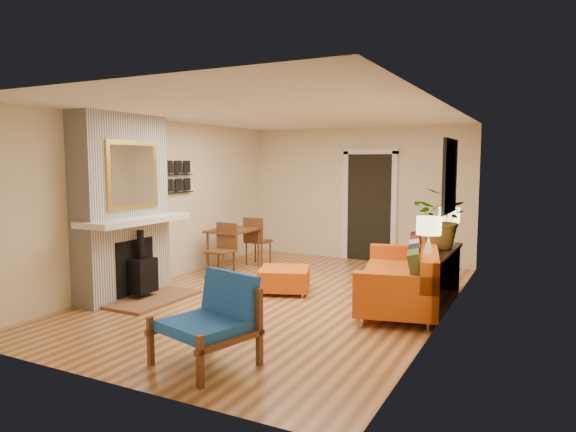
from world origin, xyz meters
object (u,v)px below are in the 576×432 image
sofa (406,277)px  houseplant (443,218)px  lamp_far (449,221)px  console_table (439,262)px  lamp_near (429,233)px  ottoman (285,278)px  dining_table (237,237)px  blue_chair (214,315)px

sofa → houseplant: size_ratio=2.85×
lamp_far → console_table: bearing=-90.0°
lamp_near → lamp_far: (0.00, 1.41, 0.00)m
ottoman → houseplant: 2.43m
ottoman → houseplant: houseplant is taller
lamp_near → dining_table: bearing=159.6°
sofa → dining_table: dining_table is taller
console_table → ottoman: bearing=-169.9°
ottoman → blue_chair: size_ratio=0.91×
blue_chair → dining_table: dining_table is taller
blue_chair → console_table: size_ratio=0.54×
dining_table → lamp_near: bearing=-20.4°
houseplant → sofa: bearing=-125.1°
blue_chair → console_table: bearing=63.5°
blue_chair → dining_table: bearing=119.7°
ottoman → blue_chair: (0.63, -2.68, 0.25)m
console_table → lamp_far: bearing=90.0°
sofa → ottoman: sofa is taller
dining_table → lamp_near: size_ratio=3.09×
lamp_near → blue_chair: bearing=-123.1°
sofa → ottoman: bearing=-176.2°
ottoman → console_table: 2.22m
lamp_near → sofa: bearing=129.9°
lamp_far → dining_table: bearing=-179.2°
sofa → lamp_near: (0.38, -0.45, 0.67)m
dining_table → console_table: size_ratio=0.90×
sofa → console_table: bearing=35.3°
dining_table → lamp_far: size_ratio=3.09×
sofa → console_table: size_ratio=1.31×
blue_chair → houseplant: bearing=65.4°
blue_chair → console_table: (1.53, 3.07, 0.11)m
sofa → ottoman: size_ratio=2.64×
blue_chair → console_table: 3.43m
dining_table → sofa: bearing=-15.5°
ottoman → lamp_far: 2.56m
houseplant → console_table: bearing=-87.8°
blue_chair → houseplant: 3.72m
ottoman → houseplant: size_ratio=1.08×
blue_chair → console_table: blue_chair is taller
sofa → console_table: 0.50m
ottoman → blue_chair: bearing=-76.9°
ottoman → dining_table: bearing=145.4°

